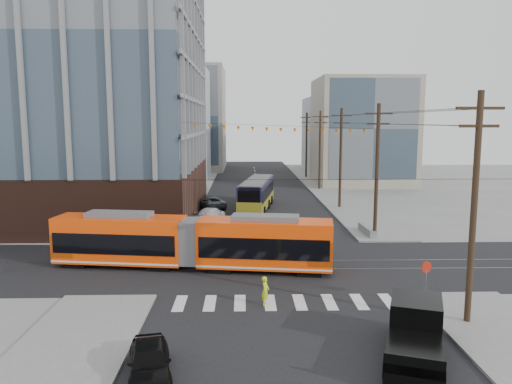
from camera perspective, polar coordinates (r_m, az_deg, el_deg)
The scene contains 18 objects.
ground at distance 30.16m, azimuth 2.83°, elevation -10.50°, with size 160.00×160.00×0.00m, color slate.
office_building at distance 55.38m, azimuth -22.96°, elevation 12.34°, with size 30.00×25.00×28.60m, color #381E16.
bg_bldg_nw_near at distance 81.85m, azimuth -11.97°, elevation 7.52°, with size 18.00×16.00×18.00m, color #8C99A5.
bg_bldg_ne_near at distance 78.65m, azimuth 12.01°, elevation 6.77°, with size 14.00×14.00×16.00m, color gray.
bg_bldg_nw_far at distance 101.19m, azimuth -8.23°, elevation 8.27°, with size 16.00×18.00×20.00m, color gray.
bg_bldg_ne_far at distance 98.62m, azimuth 10.44°, elevation 6.48°, with size 16.00×16.00×14.00m, color #8C99A5.
utility_pole_near at distance 25.25m, azimuth 23.63°, elevation -1.98°, with size 0.30×0.30×11.00m, color black.
utility_pole_far at distance 85.27m, azimuth 5.79°, elevation 5.32°, with size 0.30×0.30×11.00m, color black.
streetcar at distance 33.07m, azimuth -7.39°, elevation -5.70°, with size 18.28×2.57×3.52m, color #FF4406, non-canonical shape.
city_bus at distance 54.76m, azimuth 0.09°, elevation -0.22°, with size 2.56×11.82×3.35m, color #191631, non-canonical shape.
pickup_truck at distance 21.97m, azimuth 17.75°, elevation -15.41°, with size 2.10×5.88×2.00m, color black, non-canonical shape.
black_sedan at distance 20.20m, azimuth -12.09°, elevation -18.40°, with size 1.58×3.92×1.34m, color black.
parked_car_silver at distance 43.71m, azimuth -6.34°, elevation -3.63°, with size 1.59×4.57×1.51m, color #9C9EAF.
parked_car_white at distance 48.20m, azimuth -5.21°, elevation -2.59°, with size 1.93×4.76×1.38m, color silver.
parked_car_grey at distance 55.39m, azimuth -5.32°, elevation -1.18°, with size 2.32×5.02×1.40m, color slate.
pedestrian at distance 26.71m, azimuth 1.08°, elevation -11.24°, with size 0.57×0.37×1.55m, color #D8E817.
stop_sign at distance 28.18m, azimuth 18.82°, elevation -9.93°, with size 0.67×0.67×2.20m, color #A61B0C, non-canonical shape.
jersey_barrier at distance 43.48m, azimuth 12.58°, elevation -4.35°, with size 0.84×3.75×0.75m, color gray.
Camera 1 is at (-2.18, -28.50, 9.64)m, focal length 35.00 mm.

